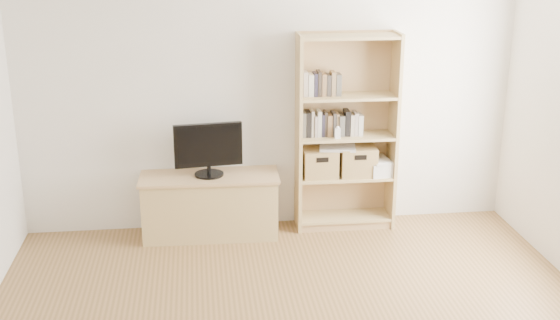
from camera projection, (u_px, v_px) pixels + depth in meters
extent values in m
cube|color=silver|center=(269.00, 89.00, 6.32)|extent=(4.50, 0.02, 2.60)
cube|color=tan|center=(210.00, 206.00, 6.36)|extent=(1.21, 0.48, 0.55)
cube|color=tan|center=(346.00, 133.00, 6.37)|extent=(0.91, 0.33, 1.81)
cube|color=black|center=(208.00, 150.00, 6.19)|extent=(0.61, 0.12, 0.47)
cube|color=#4F4C44|center=(346.00, 123.00, 6.36)|extent=(0.78, 0.19, 0.21)
cube|color=#4F4C44|center=(325.00, 83.00, 6.22)|extent=(0.41, 0.16, 0.21)
cube|color=white|center=(338.00, 133.00, 6.25)|extent=(0.05, 0.04, 0.09)
cube|color=olive|center=(320.00, 163.00, 6.42)|extent=(0.32, 0.26, 0.26)
cube|color=olive|center=(357.00, 161.00, 6.46)|extent=(0.33, 0.28, 0.27)
cube|color=silver|center=(337.00, 148.00, 6.39)|extent=(0.36, 0.28, 0.03)
cube|color=beige|center=(378.00, 167.00, 6.50)|extent=(0.21, 0.29, 0.13)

